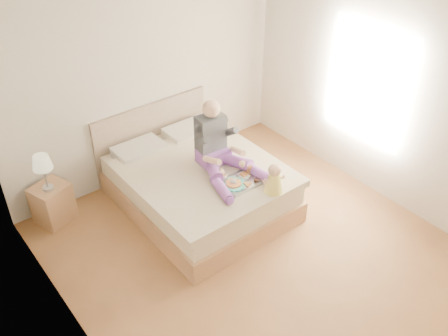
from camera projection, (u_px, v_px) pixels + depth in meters
room at (262, 133)px, 4.90m from camera, size 4.02×4.22×2.71m
bed at (195, 182)px, 6.23m from camera, size 1.70×2.18×1.00m
nightstand at (53, 203)px, 6.00m from camera, size 0.50×0.47×0.50m
lamp at (42, 164)px, 5.61m from camera, size 0.23×0.23×0.47m
adult at (219, 149)px, 5.86m from camera, size 0.71×1.04×0.85m
tray at (240, 181)px, 5.71m from camera, size 0.45×0.36×0.13m
baby at (274, 180)px, 5.52m from camera, size 0.25×0.33×0.36m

